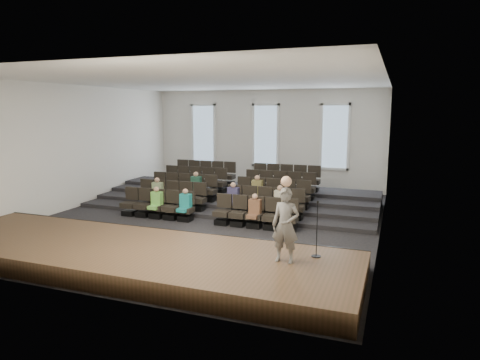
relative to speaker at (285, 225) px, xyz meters
name	(u,v)px	position (x,y,z in m)	size (l,w,h in m)	color
ground	(210,219)	(-4.06, 4.80, -1.37)	(14.00, 14.00, 0.00)	black
ceiling	(209,81)	(-4.06, 4.80, 3.64)	(12.00, 14.00, 0.02)	white
wall_back	(266,139)	(-4.06, 11.82, 1.13)	(12.00, 0.04, 5.00)	white
wall_front	(72,182)	(-4.06, -2.22, 1.13)	(12.00, 0.04, 5.00)	white
wall_left	(76,147)	(-10.08, 4.80, 1.13)	(0.04, 14.00, 5.00)	white
wall_right	(385,158)	(1.96, 4.80, 1.13)	(0.04, 14.00, 5.00)	white
stage	(130,256)	(-4.06, -0.30, -1.12)	(11.80, 3.60, 0.50)	#49311F
stage_lip	(165,237)	(-4.06, 1.47, -1.12)	(11.80, 0.06, 0.52)	black
risers	(240,197)	(-4.06, 7.97, -1.18)	(11.80, 4.80, 0.60)	black
seating_rows	(226,193)	(-4.06, 6.34, -0.69)	(6.80, 4.70, 1.67)	black
windows	(266,135)	(-4.06, 11.75, 1.33)	(8.44, 0.10, 3.24)	white
audience	(214,196)	(-4.06, 5.12, -0.56)	(5.45, 2.64, 1.10)	#75CC51
speaker	(285,225)	(0.00, 0.00, 0.00)	(0.64, 0.42, 1.75)	#5F5D5A
mic_stand	(317,240)	(0.62, 0.60, -0.46)	(0.23, 0.23, 1.38)	black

